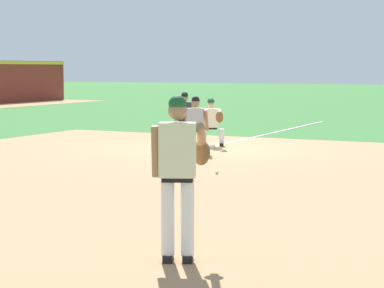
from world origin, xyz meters
The scene contains 9 objects.
ground_plane centered at (0.00, 0.00, 0.00)m, with size 160.00×160.00×0.00m, color #336B2D.
infield_dirt_patch centered at (-5.42, -2.33, 0.00)m, with size 18.00×18.00×0.01m, color #A87F56.
foul_line_stripe centered at (5.59, 0.00, 0.01)m, with size 11.18×0.10×0.00m, color white.
first_base_bag centered at (0.00, 0.00, 0.04)m, with size 0.38×0.38×0.09m, color white.
baseball centered at (-4.33, -2.25, 0.04)m, with size 0.07×0.07×0.07m, color white.
pitcher centered at (-10.80, -4.66, 1.06)m, with size 0.82×0.60×1.86m.
first_baseman centered at (0.56, 0.09, 0.73)m, with size 0.84×0.97×1.34m.
baserunner centered at (-1.38, -0.35, 0.79)m, with size 0.54×0.65×1.46m.
umpire centered at (1.41, 1.33, 0.79)m, with size 0.60×0.67×1.46m.
Camera 1 is at (-18.10, -8.36, 2.15)m, focal length 70.00 mm.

